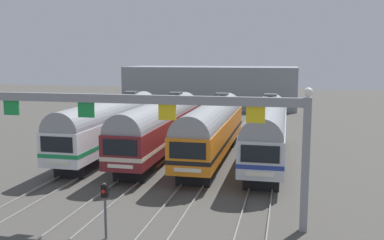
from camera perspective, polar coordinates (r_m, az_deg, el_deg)
ground_plane at (r=36.24m, az=-0.78°, el=-5.03°), size 160.00×160.00×0.00m
track_bed at (r=52.61m, az=3.43°, el=-0.73°), size 14.64×70.00×0.15m
commuter_train_white at (r=37.73m, az=-10.54°, el=-0.48°), size 2.88×18.06×5.05m
commuter_train_maroon at (r=36.27m, az=-4.16°, el=-0.71°), size 2.88×18.06×5.05m
commuter_train_orange at (r=35.28m, az=2.68°, el=-0.95°), size 2.88×18.06×5.05m
commuter_train_silver at (r=34.83m, az=9.80°, el=-1.19°), size 2.88×18.06×5.05m
catenary_gantry at (r=22.55m, az=-8.61°, el=-0.06°), size 18.37×0.44×6.97m
yard_signal_mast at (r=20.70m, az=-11.31°, el=-10.23°), size 0.28×0.35×2.66m
maintenance_building at (r=71.99m, az=2.56°, el=4.34°), size 27.48×10.00×6.63m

